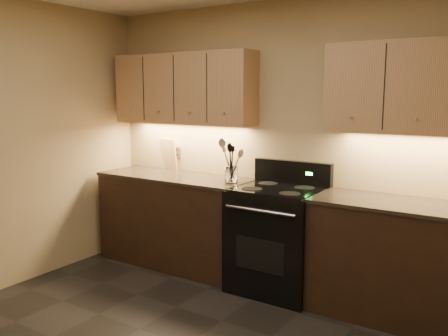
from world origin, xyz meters
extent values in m
cube|color=tan|center=(0.00, 2.00, 1.30)|extent=(4.00, 0.04, 2.60)
cube|color=black|center=(-1.10, 1.70, 0.45)|extent=(1.60, 0.60, 0.90)
cube|color=#372D23|center=(-1.10, 1.70, 0.92)|extent=(1.62, 0.62, 0.03)
cube|color=black|center=(1.18, 1.70, 0.45)|extent=(1.44, 0.60, 0.90)
cube|color=#372D23|center=(1.18, 1.70, 0.92)|extent=(1.46, 0.62, 0.03)
cube|color=black|center=(0.08, 1.68, 0.46)|extent=(0.76, 0.65, 0.92)
cube|color=black|center=(0.08, 1.68, 0.93)|extent=(0.70, 0.60, 0.01)
cube|color=black|center=(0.08, 1.96, 1.03)|extent=(0.76, 0.07, 0.22)
cube|color=#19FF33|center=(0.26, 1.92, 1.04)|extent=(0.06, 0.00, 0.03)
cylinder|color=silver|center=(0.08, 1.34, 0.80)|extent=(0.65, 0.02, 0.02)
cube|color=black|center=(0.08, 1.35, 0.41)|extent=(0.46, 0.00, 0.28)
cylinder|color=black|center=(-0.10, 1.53, 0.93)|extent=(0.18, 0.18, 0.00)
cylinder|color=black|center=(0.26, 1.53, 0.93)|extent=(0.18, 0.18, 0.00)
cylinder|color=black|center=(-0.10, 1.82, 0.93)|extent=(0.18, 0.18, 0.00)
cylinder|color=black|center=(0.26, 1.82, 0.93)|extent=(0.18, 0.18, 0.00)
cube|color=tan|center=(-1.10, 1.85, 1.80)|extent=(1.60, 0.30, 0.70)
cube|color=tan|center=(1.18, 1.85, 1.80)|extent=(1.44, 0.30, 0.70)
cube|color=#B2B5BA|center=(-1.30, 1.99, 1.12)|extent=(0.08, 0.01, 0.12)
cylinder|color=white|center=(-0.42, 1.69, 1.01)|extent=(0.12, 0.12, 0.15)
cylinder|color=white|center=(-0.42, 1.69, 0.94)|extent=(0.12, 0.12, 0.02)
cube|color=tan|center=(-1.41, 1.97, 1.10)|extent=(0.27, 0.12, 0.34)
camera|label=1|loc=(1.91, -1.99, 1.75)|focal=38.00mm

